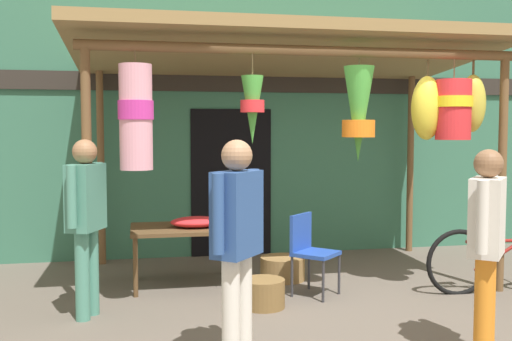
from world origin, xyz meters
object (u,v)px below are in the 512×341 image
wicker_basket_by_table (263,293)px  parked_bicycle (505,260)px  flower_heap_on_table (198,222)px  vendor_in_orange (487,236)px  display_table (188,232)px  wicker_basket_spare (283,268)px  folding_chair (309,247)px  shopper_by_bananas (237,234)px  customer_foreground (86,213)px

wicker_basket_by_table → parked_bicycle: parked_bicycle is taller
flower_heap_on_table → vendor_in_orange: size_ratio=0.36×
wicker_basket_by_table → parked_bicycle: (2.62, 0.04, 0.21)m
display_table → vendor_in_orange: (2.03, -2.54, 0.33)m
display_table → vendor_in_orange: bearing=-51.4°
display_table → wicker_basket_by_table: display_table is taller
wicker_basket_by_table → wicker_basket_spare: 1.11m
folding_chair → vendor_in_orange: bearing=-67.0°
wicker_basket_by_table → wicker_basket_spare: bearing=66.4°
wicker_basket_spare → shopper_by_bananas: shopper_by_bananas is taller
parked_bicycle → shopper_by_bananas: bearing=-155.2°
wicker_basket_spare → shopper_by_bananas: (-0.93, -2.41, 0.84)m
customer_foreground → folding_chair: bearing=8.9°
flower_heap_on_table → wicker_basket_spare: bearing=4.9°
display_table → customer_foreground: size_ratio=0.76×
parked_bicycle → vendor_in_orange: size_ratio=1.11×
folding_chair → vendor_in_orange: vendor_in_orange is taller
folding_chair → wicker_basket_by_table: (-0.57, -0.36, -0.36)m
wicker_basket_spare → vendor_in_orange: size_ratio=0.33×
flower_heap_on_table → wicker_basket_by_table: (0.54, -0.93, -0.57)m
display_table → folding_chair: size_ratio=1.47×
display_table → parked_bicycle: bearing=-16.0°
flower_heap_on_table → parked_bicycle: parked_bicycle is taller
display_table → parked_bicycle: 3.40m
flower_heap_on_table → folding_chair: (1.11, -0.57, -0.21)m
folding_chair → customer_foreground: customer_foreground is taller
parked_bicycle → customer_foreground: 4.31m
wicker_basket_by_table → wicker_basket_spare: wicker_basket_by_table is taller
display_table → wicker_basket_by_table: 1.26m
wicker_basket_by_table → parked_bicycle: size_ratio=0.24×
vendor_in_orange → wicker_basket_by_table: bearing=131.5°
flower_heap_on_table → parked_bicycle: bearing=-15.7°
display_table → wicker_basket_by_table: size_ratio=2.95×
folding_chair → wicker_basket_by_table: folding_chair is taller
folding_chair → customer_foreground: (-2.21, -0.34, 0.46)m
display_table → flower_heap_on_table: (0.11, -0.05, 0.12)m
customer_foreground → parked_bicycle: bearing=0.3°
display_table → wicker_basket_spare: size_ratio=2.41×
wicker_basket_by_table → shopper_by_bananas: shopper_by_bananas is taller
wicker_basket_by_table → customer_foreground: 1.84m
wicker_basket_by_table → customer_foreground: customer_foreground is taller
folding_chair → parked_bicycle: (2.05, -0.32, -0.16)m
customer_foreground → shopper_by_bananas: shopper_by_bananas is taller
wicker_basket_by_table → shopper_by_bananas: (-0.49, -1.39, 0.84)m
shopper_by_bananas → customer_foreground: bearing=129.4°
folding_chair → wicker_basket_spare: (-0.13, 0.65, -0.37)m
vendor_in_orange → wicker_basket_spare: bearing=110.1°
parked_bicycle → vendor_in_orange: bearing=-127.7°
parked_bicycle → vendor_in_orange: 2.10m
display_table → shopper_by_bananas: 2.41m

